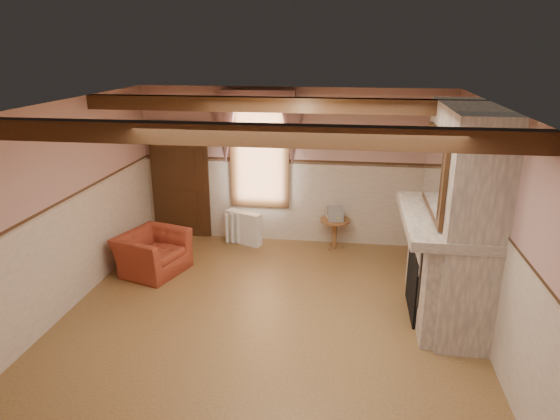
# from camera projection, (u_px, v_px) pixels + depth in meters

# --- Properties ---
(floor) EXTENTS (5.50, 6.00, 0.01)m
(floor) POSITION_uv_depth(u_px,v_px,m) (265.00, 323.00, 6.56)
(floor) COLOR brown
(floor) RESTS_ON ground
(ceiling) EXTENTS (5.50, 6.00, 0.01)m
(ceiling) POSITION_uv_depth(u_px,v_px,m) (263.00, 108.00, 5.67)
(ceiling) COLOR silver
(ceiling) RESTS_ON wall_back
(wall_back) EXTENTS (5.50, 0.02, 2.80)m
(wall_back) POSITION_uv_depth(u_px,v_px,m) (293.00, 167.00, 8.93)
(wall_back) COLOR tan
(wall_back) RESTS_ON floor
(wall_front) EXTENTS (5.50, 0.02, 2.80)m
(wall_front) POSITION_uv_depth(u_px,v_px,m) (186.00, 377.00, 3.30)
(wall_front) COLOR tan
(wall_front) RESTS_ON floor
(wall_left) EXTENTS (0.02, 6.00, 2.80)m
(wall_left) POSITION_uv_depth(u_px,v_px,m) (56.00, 213.00, 6.48)
(wall_left) COLOR tan
(wall_left) RESTS_ON floor
(wall_right) EXTENTS (0.02, 6.00, 2.80)m
(wall_right) POSITION_uv_depth(u_px,v_px,m) (499.00, 235.00, 5.74)
(wall_right) COLOR tan
(wall_right) RESTS_ON floor
(wainscot) EXTENTS (5.50, 6.00, 1.50)m
(wainscot) POSITION_uv_depth(u_px,v_px,m) (264.00, 272.00, 6.32)
(wainscot) COLOR beige
(wainscot) RESTS_ON floor
(chair_rail) EXTENTS (5.50, 6.00, 0.08)m
(chair_rail) POSITION_uv_depth(u_px,v_px,m) (264.00, 216.00, 6.08)
(chair_rail) COLOR black
(chair_rail) RESTS_ON wainscot
(firebox) EXTENTS (0.20, 0.95, 0.90)m
(firebox) POSITION_uv_depth(u_px,v_px,m) (419.00, 282.00, 6.71)
(firebox) COLOR black
(firebox) RESTS_ON floor
(armchair) EXTENTS (1.14, 1.23, 0.65)m
(armchair) POSITION_uv_depth(u_px,v_px,m) (153.00, 253.00, 7.95)
(armchair) COLOR maroon
(armchair) RESTS_ON floor
(side_table) EXTENTS (0.64, 0.64, 0.55)m
(side_table) POSITION_uv_depth(u_px,v_px,m) (335.00, 234.00, 8.90)
(side_table) COLOR brown
(side_table) RESTS_ON floor
(book_stack) EXTENTS (0.30, 0.35, 0.20)m
(book_stack) POSITION_uv_depth(u_px,v_px,m) (335.00, 214.00, 8.78)
(book_stack) COLOR #B7AD8C
(book_stack) RESTS_ON side_table
(radiator) EXTENTS (0.71, 0.45, 0.60)m
(radiator) POSITION_uv_depth(u_px,v_px,m) (244.00, 228.00, 9.11)
(radiator) COLOR white
(radiator) RESTS_ON floor
(bowl) EXTENTS (0.34, 0.34, 0.08)m
(bowl) POSITION_uv_depth(u_px,v_px,m) (447.00, 214.00, 6.25)
(bowl) COLOR brown
(bowl) RESTS_ON mantel
(mantel_clock) EXTENTS (0.14, 0.24, 0.20)m
(mantel_clock) POSITION_uv_depth(u_px,v_px,m) (436.00, 190.00, 7.09)
(mantel_clock) COLOR black
(mantel_clock) RESTS_ON mantel
(oil_lamp) EXTENTS (0.11, 0.11, 0.28)m
(oil_lamp) POSITION_uv_depth(u_px,v_px,m) (441.00, 195.00, 6.70)
(oil_lamp) COLOR #B38E32
(oil_lamp) RESTS_ON mantel
(candle_red) EXTENTS (0.06, 0.06, 0.16)m
(candle_red) POSITION_uv_depth(u_px,v_px,m) (452.00, 220.00, 5.93)
(candle_red) COLOR #A91428
(candle_red) RESTS_ON mantel
(jar_yellow) EXTENTS (0.06, 0.06, 0.12)m
(jar_yellow) POSITION_uv_depth(u_px,v_px,m) (448.00, 215.00, 6.17)
(jar_yellow) COLOR yellow
(jar_yellow) RESTS_ON mantel
(fireplace) EXTENTS (0.85, 2.00, 2.80)m
(fireplace) POSITION_uv_depth(u_px,v_px,m) (459.00, 217.00, 6.35)
(fireplace) COLOR gray
(fireplace) RESTS_ON floor
(mantel) EXTENTS (1.05, 2.05, 0.12)m
(mantel) POSITION_uv_depth(u_px,v_px,m) (445.00, 219.00, 6.38)
(mantel) COLOR gray
(mantel) RESTS_ON fireplace
(overmantel_mirror) EXTENTS (0.06, 1.44, 1.04)m
(overmantel_mirror) POSITION_uv_depth(u_px,v_px,m) (434.00, 172.00, 6.22)
(overmantel_mirror) COLOR silver
(overmantel_mirror) RESTS_ON fireplace
(door) EXTENTS (1.10, 0.10, 2.10)m
(door) POSITION_uv_depth(u_px,v_px,m) (180.00, 182.00, 9.27)
(door) COLOR black
(door) RESTS_ON floor
(window) EXTENTS (1.06, 0.08, 2.02)m
(window) POSITION_uv_depth(u_px,v_px,m) (259.00, 152.00, 8.90)
(window) COLOR white
(window) RESTS_ON wall_back
(window_drapes) EXTENTS (1.30, 0.14, 1.40)m
(window_drapes) POSITION_uv_depth(u_px,v_px,m) (258.00, 119.00, 8.63)
(window_drapes) COLOR gray
(window_drapes) RESTS_ON wall_back
(ceiling_beam_front) EXTENTS (5.50, 0.18, 0.20)m
(ceiling_beam_front) POSITION_uv_depth(u_px,v_px,m) (240.00, 135.00, 4.57)
(ceiling_beam_front) COLOR black
(ceiling_beam_front) RESTS_ON ceiling
(ceiling_beam_back) EXTENTS (5.50, 0.18, 0.20)m
(ceiling_beam_back) POSITION_uv_depth(u_px,v_px,m) (278.00, 105.00, 6.83)
(ceiling_beam_back) COLOR black
(ceiling_beam_back) RESTS_ON ceiling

